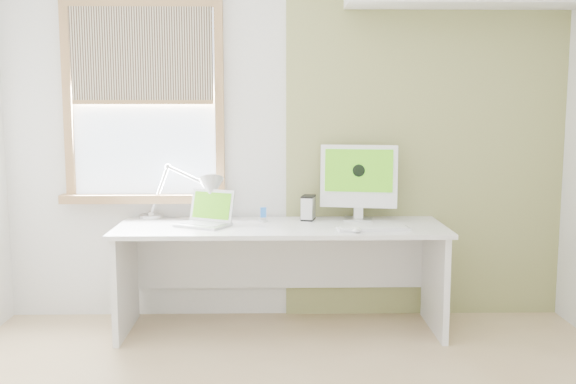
{
  "coord_description": "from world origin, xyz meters",
  "views": [
    {
      "loc": [
        -0.08,
        -2.95,
        1.53
      ],
      "look_at": [
        0.0,
        1.05,
        1.0
      ],
      "focal_mm": 40.97,
      "sensor_mm": 36.0,
      "label": 1
    }
  ],
  "objects_px": {
    "laptop": "(207,217)",
    "imac": "(359,178)",
    "desk": "(281,252)",
    "desk_lamp": "(200,192)",
    "external_drive": "(308,208)"
  },
  "relations": [
    {
      "from": "desk",
      "to": "external_drive",
      "type": "distance_m",
      "value": 0.37
    },
    {
      "from": "desk",
      "to": "laptop",
      "type": "distance_m",
      "value": 0.56
    },
    {
      "from": "desk",
      "to": "imac",
      "type": "xyz_separation_m",
      "value": [
        0.55,
        0.16,
        0.49
      ]
    },
    {
      "from": "desk",
      "to": "laptop",
      "type": "relative_size",
      "value": 5.3
    },
    {
      "from": "laptop",
      "to": "imac",
      "type": "distance_m",
      "value": 1.09
    },
    {
      "from": "imac",
      "to": "desk",
      "type": "bearing_deg",
      "value": -164.2
    },
    {
      "from": "desk_lamp",
      "to": "external_drive",
      "type": "distance_m",
      "value": 0.76
    },
    {
      "from": "desk_lamp",
      "to": "imac",
      "type": "relative_size",
      "value": 1.21
    },
    {
      "from": "laptop",
      "to": "imac",
      "type": "xyz_separation_m",
      "value": [
        1.05,
        0.19,
        0.24
      ]
    },
    {
      "from": "external_drive",
      "to": "imac",
      "type": "height_order",
      "value": "imac"
    },
    {
      "from": "desk_lamp",
      "to": "external_drive",
      "type": "bearing_deg",
      "value": 2.46
    },
    {
      "from": "desk",
      "to": "desk_lamp",
      "type": "height_order",
      "value": "desk_lamp"
    },
    {
      "from": "laptop",
      "to": "desk",
      "type": "bearing_deg",
      "value": 4.27
    },
    {
      "from": "desk",
      "to": "external_drive",
      "type": "bearing_deg",
      "value": 36.17
    },
    {
      "from": "laptop",
      "to": "external_drive",
      "type": "bearing_deg",
      "value": 14.53
    }
  ]
}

